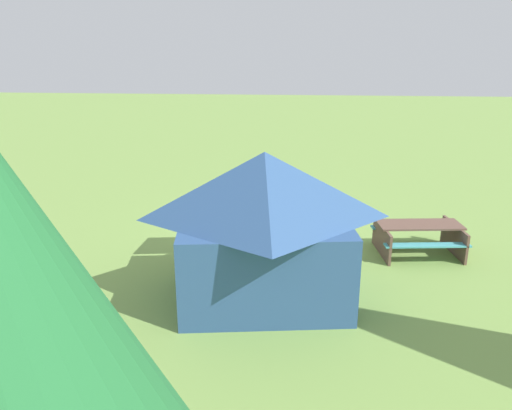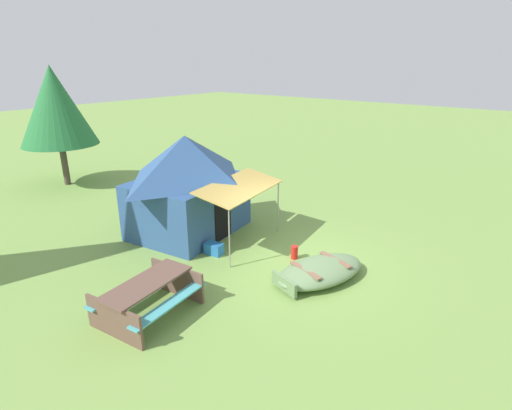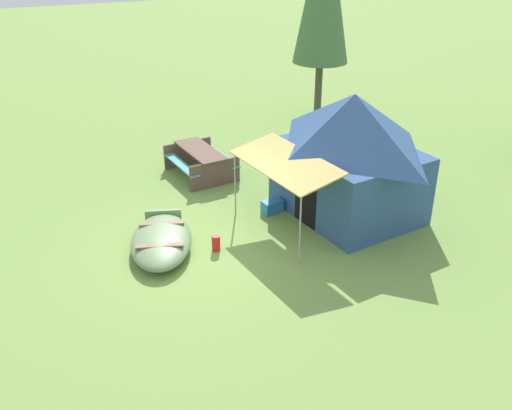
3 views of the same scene
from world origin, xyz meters
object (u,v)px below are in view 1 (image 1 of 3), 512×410
at_px(cooler_box, 299,257).
at_px(fuel_can, 258,227).
at_px(beached_rowboat, 279,213).
at_px(picnic_table, 419,235).
at_px(canvas_cabin_tent, 264,225).

relative_size(cooler_box, fuel_can, 1.37).
height_order(beached_rowboat, picnic_table, picnic_table).
xyz_separation_m(canvas_cabin_tent, picnic_table, (-3.47, -2.50, -1.03)).
bearing_deg(fuel_can, cooler_box, 121.16).
relative_size(canvas_cabin_tent, picnic_table, 1.98).
height_order(beached_rowboat, cooler_box, beached_rowboat).
xyz_separation_m(beached_rowboat, fuel_can, (0.51, 1.05, -0.04)).
distance_m(cooler_box, fuel_can, 2.15).
height_order(beached_rowboat, canvas_cabin_tent, canvas_cabin_tent).
bearing_deg(fuel_can, picnic_table, 165.95).
bearing_deg(fuel_can, canvas_cabin_tent, 97.16).
bearing_deg(beached_rowboat, cooler_box, 101.74).
relative_size(beached_rowboat, picnic_table, 1.27).
bearing_deg(beached_rowboat, canvas_cabin_tent, 89.08).
xyz_separation_m(picnic_table, cooler_box, (2.80, 0.86, -0.32)).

